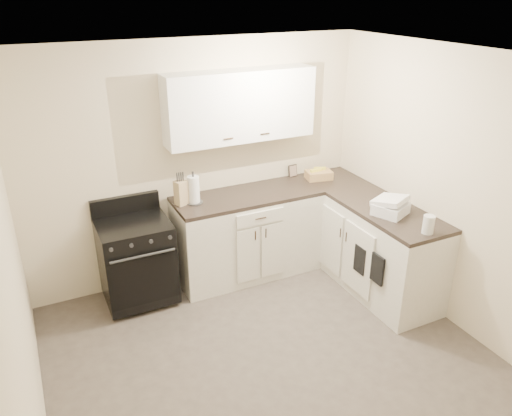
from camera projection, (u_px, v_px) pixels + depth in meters
name	position (u px, v px, depth m)	size (l,w,h in m)	color
floor	(277.00, 367.00, 4.20)	(3.60, 3.60, 0.00)	#473F38
ceiling	(284.00, 61.00, 3.17)	(3.60, 3.60, 0.00)	white
wall_back	(197.00, 164.00, 5.16)	(3.60, 3.60, 0.00)	beige
wall_right	(460.00, 195.00, 4.40)	(3.60, 3.60, 0.00)	beige
wall_left	(14.00, 296.00, 2.97)	(3.60, 3.60, 0.00)	beige
wall_front	(474.00, 404.00, 2.21)	(3.60, 3.60, 0.00)	beige
base_cabinets_back	(247.00, 236.00, 5.41)	(1.55, 0.60, 0.90)	silver
base_cabinets_right	(365.00, 241.00, 5.31)	(0.60, 1.90, 0.90)	silver
countertop_back	(247.00, 196.00, 5.22)	(1.55, 0.60, 0.04)	black
countertop_right	(369.00, 200.00, 5.11)	(0.60, 1.90, 0.04)	black
upper_cabinets	(240.00, 106.00, 4.96)	(1.55, 0.30, 0.70)	white
stove	(137.00, 261.00, 4.90)	(0.68, 0.58, 0.82)	black
knife_block	(181.00, 193.00, 4.92)	(0.11, 0.10, 0.25)	tan
paper_towel	(194.00, 190.00, 4.95)	(0.12, 0.12, 0.28)	white
picture_frame	(293.00, 171.00, 5.67)	(0.11, 0.01, 0.14)	black
wicker_basket	(319.00, 175.00, 5.61)	(0.28, 0.19, 0.09)	tan
countertop_grill	(391.00, 209.00, 4.75)	(0.29, 0.27, 0.11)	white
glass_jar	(428.00, 225.00, 4.37)	(0.10, 0.10, 0.17)	silver
oven_mitt_near	(377.00, 269.00, 4.65)	(0.02, 0.17, 0.29)	black
oven_mitt_far	(360.00, 260.00, 4.88)	(0.02, 0.16, 0.28)	black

